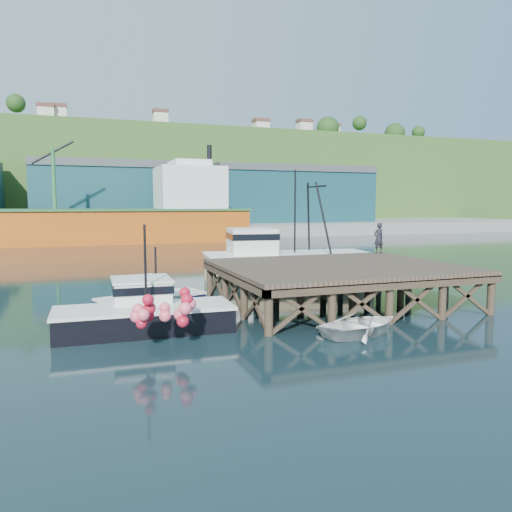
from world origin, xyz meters
name	(u,v)px	position (x,y,z in m)	size (l,w,h in m)	color
ground	(238,312)	(0.00, 0.00, 0.00)	(300.00, 300.00, 0.00)	black
wharf	(339,268)	(5.50, -0.19, 1.94)	(12.00, 10.00, 2.62)	brown
far_quay	(120,228)	(0.00, 70.00, 1.00)	(160.00, 40.00, 2.00)	gray
warehouse_mid	(122,197)	(0.00, 65.00, 6.50)	(28.00, 16.00, 9.00)	#17414D
warehouse_right	(284,198)	(30.00, 65.00, 6.50)	(30.00, 16.00, 9.00)	#17414D
cargo_ship	(68,219)	(-8.46, 48.00, 3.31)	(55.50, 10.00, 13.75)	#CF5813
hillside	(109,180)	(0.00, 100.00, 11.00)	(220.00, 50.00, 22.00)	#2D511E
boat_navy	(149,298)	(-4.10, 1.51, 0.66)	(5.54, 3.70, 3.26)	black
boat_black	(144,311)	(-4.80, -2.11, 0.82)	(7.32, 6.18, 4.49)	black
trawler	(284,258)	(6.03, 8.38, 1.56)	(11.77, 5.46, 7.60)	beige
dinghy	(362,325)	(3.45, -5.80, 0.40)	(2.75, 3.85, 0.80)	white
dockworker	(379,238)	(10.90, 4.40, 3.10)	(0.71, 0.47, 1.96)	black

